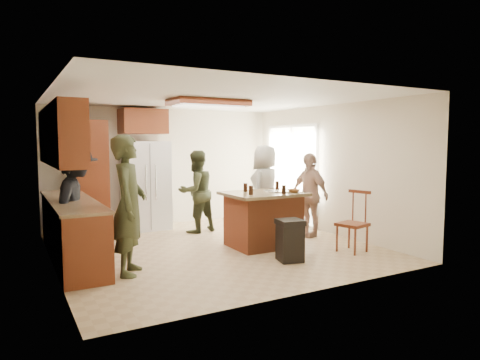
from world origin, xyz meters
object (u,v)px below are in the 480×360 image
person_front_left (129,205)px  trash_bin (290,240)px  spindle_chair (353,224)px  person_behind_right (265,189)px  refrigerator (145,185)px  person_behind_left (196,191)px  person_counter (77,203)px  kitchen_island (263,219)px  person_side_right (309,194)px

person_front_left → trash_bin: person_front_left is taller
spindle_chair → person_behind_right: bearing=103.3°
person_behind_right → trash_bin: size_ratio=2.74×
refrigerator → trash_bin: size_ratio=2.86×
person_front_left → refrigerator: 3.05m
person_behind_left → person_counter: person_counter is taller
person_behind_right → trash_bin: person_behind_right is taller
person_front_left → person_behind_right: (3.02, 1.38, -0.07)m
refrigerator → trash_bin: 3.65m
person_behind_right → refrigerator: 2.46m
person_behind_left → trash_bin: person_behind_left is taller
kitchen_island → trash_bin: 1.00m
person_side_right → refrigerator: (-2.54, 2.13, 0.11)m
person_behind_left → refrigerator: size_ratio=0.90×
person_behind_left → person_counter: bearing=9.9°
person_front_left → kitchen_island: (2.40, 0.44, -0.46)m
refrigerator → kitchen_island: 2.79m
person_side_right → spindle_chair: bearing=-10.5°
refrigerator → trash_bin: refrigerator is taller
trash_bin → spindle_chair: (1.22, -0.04, 0.13)m
person_front_left → person_behind_left: size_ratio=1.15×
person_front_left → kitchen_island: size_ratio=1.46×
person_counter → kitchen_island: 3.00m
refrigerator → spindle_chair: size_ratio=1.81×
person_behind_right → spindle_chair: person_behind_right is taller
person_front_left → spindle_chair: bearing=-74.8°
person_behind_right → person_side_right: 0.87m
trash_bin → kitchen_island: bearing=81.8°
person_front_left → kitchen_island: bearing=-54.9°
person_behind_left → trash_bin: bearing=85.1°
person_front_left → person_side_right: size_ratio=1.18×
person_behind_right → refrigerator: size_ratio=0.96×
kitchen_island → trash_bin: size_ratio=2.03×
kitchen_island → spindle_chair: bearing=-43.2°
person_behind_left → kitchen_island: 1.74m
refrigerator → spindle_chair: (2.42, -3.43, -0.45)m
person_behind_left → person_side_right: person_behind_left is taller
person_counter → spindle_chair: person_counter is taller
refrigerator → kitchen_island: refrigerator is taller
person_front_left → person_side_right: 3.68m
person_behind_right → spindle_chair: 2.05m
person_behind_right → refrigerator: bearing=-70.6°
person_counter → kitchen_island: size_ratio=1.36×
person_behind_left → person_behind_right: bearing=135.8°
person_counter → person_behind_right: bearing=-62.1°
person_front_left → person_behind_left: (1.85, 2.07, -0.13)m
person_side_right → trash_bin: 1.91m
person_behind_right → person_side_right: (0.58, -0.65, -0.07)m
person_behind_right → person_counter: size_ratio=0.99×
person_side_right → trash_bin: size_ratio=2.51×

